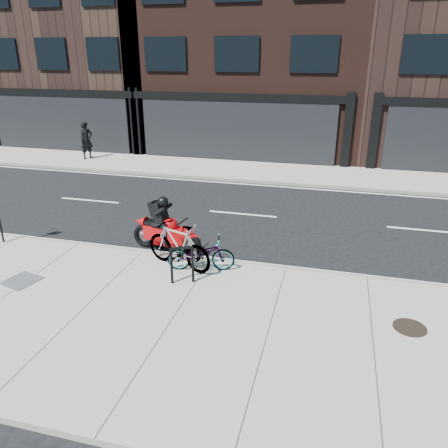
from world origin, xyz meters
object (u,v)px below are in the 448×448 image
(motorcycle, at_px, (169,230))
(pedestrian, at_px, (87,140))
(bike_rack, at_px, (182,262))
(bicycle_front, at_px, (201,254))
(bicycle_rear, at_px, (179,246))
(utility_grate, at_px, (22,281))
(manhole_cover, at_px, (410,327))

(motorcycle, height_order, pedestrian, pedestrian)
(bike_rack, relative_size, pedestrian, 0.50)
(bicycle_front, distance_m, bicycle_rear, 0.61)
(bike_rack, relative_size, utility_grate, 1.26)
(bicycle_rear, bearing_deg, utility_grate, -44.13)
(manhole_cover, bearing_deg, utility_grate, -177.99)
(pedestrian, bearing_deg, bicycle_rear, -111.38)
(motorcycle, relative_size, utility_grate, 2.91)
(bicycle_rear, bearing_deg, bicycle_front, 109.92)
(pedestrian, height_order, manhole_cover, pedestrian)
(pedestrian, bearing_deg, motorcycle, -110.60)
(bicycle_front, bearing_deg, pedestrian, 28.20)
(bicycle_front, relative_size, bicycle_rear, 0.85)
(bike_rack, distance_m, motorcycle, 2.10)
(motorcycle, height_order, manhole_cover, motorcycle)
(bicycle_front, xyz_separation_m, manhole_cover, (4.82, -1.37, -0.44))
(bike_rack, distance_m, manhole_cover, 5.11)
(pedestrian, bearing_deg, bike_rack, -112.22)
(bicycle_rear, distance_m, pedestrian, 13.70)
(bicycle_front, bearing_deg, bicycle_rear, 76.15)
(bicycle_front, height_order, motorcycle, motorcycle)
(bike_rack, bearing_deg, pedestrian, 129.38)
(bicycle_front, xyz_separation_m, bicycle_rear, (-0.59, 0.00, 0.15))
(manhole_cover, bearing_deg, bicycle_front, 164.17)
(bicycle_rear, height_order, manhole_cover, bicycle_rear)
(bicycle_rear, bearing_deg, pedestrian, -119.87)
(manhole_cover, bearing_deg, bike_rack, 173.10)
(bicycle_rear, bearing_deg, manhole_cover, 95.74)
(bicycle_front, bearing_deg, bike_rack, 149.32)
(bicycle_rear, height_order, utility_grate, bicycle_rear)
(bike_rack, height_order, bicycle_rear, bicycle_rear)
(bike_rack, xyz_separation_m, manhole_cover, (5.05, -0.61, -0.55))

